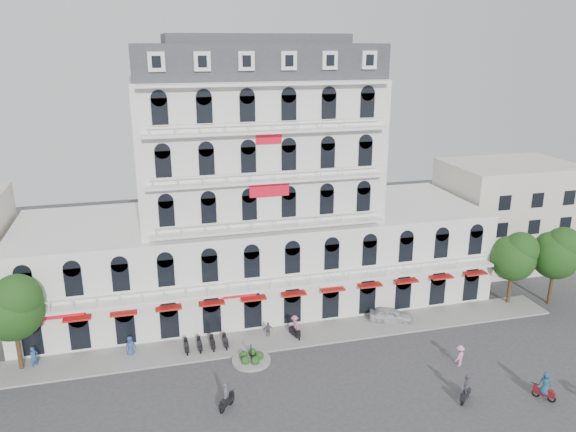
# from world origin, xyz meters

# --- Properties ---
(ground) EXTENTS (120.00, 120.00, 0.00)m
(ground) POSITION_xyz_m (0.00, 0.00, 0.00)
(ground) COLOR #38383A
(ground) RESTS_ON ground
(sidewalk) EXTENTS (53.00, 4.00, 0.16)m
(sidewalk) POSITION_xyz_m (0.00, 9.00, 0.08)
(sidewalk) COLOR gray
(sidewalk) RESTS_ON ground
(main_building) EXTENTS (45.00, 15.00, 25.80)m
(main_building) POSITION_xyz_m (0.00, 18.00, 9.96)
(main_building) COLOR silver
(main_building) RESTS_ON ground
(flank_building_east) EXTENTS (14.00, 10.00, 12.00)m
(flank_building_east) POSITION_xyz_m (30.00, 20.00, 6.00)
(flank_building_east) COLOR beige
(flank_building_east) RESTS_ON ground
(traffic_island) EXTENTS (3.20, 3.20, 1.60)m
(traffic_island) POSITION_xyz_m (-3.00, 6.00, 0.26)
(traffic_island) COLOR gray
(traffic_island) RESTS_ON ground
(parked_scooter_row) EXTENTS (4.40, 1.80, 1.10)m
(parked_scooter_row) POSITION_xyz_m (-6.35, 8.80, 0.00)
(parked_scooter_row) COLOR black
(parked_scooter_row) RESTS_ON ground
(tree_west_inner) EXTENTS (4.76, 4.76, 8.25)m
(tree_west_inner) POSITION_xyz_m (-20.95, 9.48, 5.68)
(tree_west_inner) COLOR #382314
(tree_west_inner) RESTS_ON ground
(tree_east_inner) EXTENTS (4.40, 4.37, 7.57)m
(tree_east_inner) POSITION_xyz_m (24.05, 9.98, 5.21)
(tree_east_inner) COLOR #382314
(tree_east_inner) RESTS_ON ground
(tree_east_outer) EXTENTS (4.65, 4.65, 8.05)m
(tree_east_outer) POSITION_xyz_m (28.05, 8.98, 5.55)
(tree_east_outer) COLOR #382314
(tree_east_outer) RESTS_ON ground
(parked_car) EXTENTS (4.30, 2.89, 1.36)m
(parked_car) POSITION_xyz_m (10.98, 9.50, 0.68)
(parked_car) COLOR silver
(parked_car) RESTS_ON ground
(rider_west) EXTENTS (1.29, 1.33, 2.08)m
(rider_west) POSITION_xyz_m (-5.89, 0.38, 0.92)
(rider_west) COLOR black
(rider_west) RESTS_ON ground
(rider_east) EXTENTS (1.20, 1.41, 2.27)m
(rider_east) POSITION_xyz_m (16.77, -4.45, 1.15)
(rider_east) COLOR maroon
(rider_east) RESTS_ON ground
(rider_northeast) EXTENTS (1.37, 1.24, 2.21)m
(rider_northeast) POSITION_xyz_m (11.06, -3.20, 1.09)
(rider_northeast) COLOR black
(rider_northeast) RESTS_ON ground
(rider_center) EXTENTS (0.93, 1.67, 2.20)m
(rider_center) POSITION_xyz_m (1.47, 8.81, 1.17)
(rider_center) COLOR black
(rider_center) RESTS_ON ground
(pedestrian_left) EXTENTS (0.99, 0.81, 1.75)m
(pedestrian_left) POSITION_xyz_m (-12.55, 9.50, 0.88)
(pedestrian_left) COLOR navy
(pedestrian_left) RESTS_ON ground
(pedestrian_mid) EXTENTS (0.88, 0.38, 1.50)m
(pedestrian_mid) POSITION_xyz_m (-0.78, 9.50, 0.75)
(pedestrian_mid) COLOR #53535A
(pedestrian_mid) RESTS_ON ground
(pedestrian_right) EXTENTS (1.34, 1.19, 1.80)m
(pedestrian_right) POSITION_xyz_m (13.18, 1.13, 0.90)
(pedestrian_right) COLOR pink
(pedestrian_right) RESTS_ON ground
(pedestrian_far) EXTENTS (0.81, 0.80, 1.89)m
(pedestrian_far) POSITION_xyz_m (-20.00, 9.50, 0.94)
(pedestrian_far) COLOR #2B4B81
(pedestrian_far) RESTS_ON ground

